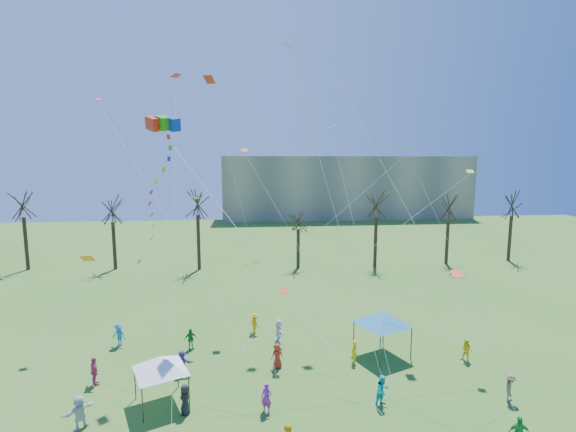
{
  "coord_description": "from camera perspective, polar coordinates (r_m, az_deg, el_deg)",
  "views": [
    {
      "loc": [
        -2.01,
        -15.88,
        13.88
      ],
      "look_at": [
        0.04,
        5.0,
        11.0
      ],
      "focal_mm": 25.0,
      "sensor_mm": 36.0,
      "label": 1
    }
  ],
  "objects": [
    {
      "name": "canopy_tent_blue",
      "position": [
        30.28,
        13.31,
        -13.87
      ],
      "size": [
        4.06,
        4.06,
        3.3
      ],
      "color": "#3F3F44",
      "rests_on": "ground"
    },
    {
      "name": "bare_tree_row",
      "position": [
        52.1,
        -1.9,
        0.55
      ],
      "size": [
        70.49,
        9.02,
        11.09
      ],
      "color": "black",
      "rests_on": "ground"
    },
    {
      "name": "small_kites_aloft",
      "position": [
        27.39,
        -0.98,
        6.36
      ],
      "size": [
        28.99,
        18.39,
        31.98
      ],
      "color": "orange",
      "rests_on": "ground"
    },
    {
      "name": "big_box_kite",
      "position": [
        23.29,
        -17.68,
        2.04
      ],
      "size": [
        6.82,
        6.0,
        20.4
      ],
      "color": "red",
      "rests_on": "ground"
    },
    {
      "name": "canopy_tent_white",
      "position": [
        25.37,
        -17.69,
        -19.38
      ],
      "size": [
        3.52,
        3.52,
        2.88
      ],
      "color": "#3F3F44",
      "rests_on": "ground"
    },
    {
      "name": "distant_building",
      "position": [
        100.98,
        8.18,
        4.11
      ],
      "size": [
        60.0,
        14.0,
        15.0
      ],
      "primitive_type": "cube",
      "color": "gray",
      "rests_on": "ground"
    },
    {
      "name": "festival_crowd",
      "position": [
        26.18,
        -5.48,
        -22.05
      ],
      "size": [
        27.02,
        16.52,
        1.85
      ],
      "color": "red",
      "rests_on": "ground"
    }
  ]
}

